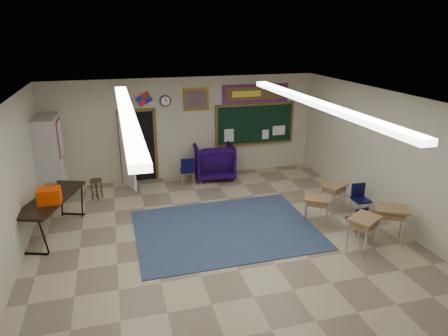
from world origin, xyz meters
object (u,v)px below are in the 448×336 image
object	(u,v)px
wooden_stool	(97,189)
student_desk_front_left	(317,210)
wingback_armchair	(214,161)
folding_table	(53,214)
student_desk_front_right	(333,196)

from	to	relation	value
wooden_stool	student_desk_front_left	bearing A→B (deg)	-30.59
student_desk_front_left	wooden_stool	size ratio (longest dim) A/B	1.27
wingback_armchair	folding_table	world-z (taller)	folding_table
student_desk_front_right	folding_table	bearing A→B (deg)	146.57
student_desk_front_left	folding_table	size ratio (longest dim) A/B	0.33
wooden_stool	student_desk_front_right	bearing A→B (deg)	-22.46
student_desk_front_right	folding_table	size ratio (longest dim) A/B	0.34
wingback_armchair	student_desk_front_left	distance (m)	3.96
student_desk_front_right	wooden_stool	bearing A→B (deg)	129.71
student_desk_front_left	wooden_stool	xyz separation A→B (m)	(-4.90, 2.90, -0.09)
wingback_armchair	wooden_stool	distance (m)	3.49
wingback_armchair	wooden_stool	world-z (taller)	wingback_armchair
wingback_armchair	wooden_stool	xyz separation A→B (m)	(-3.40, -0.76, -0.25)
wingback_armchair	student_desk_front_right	distance (m)	3.84
student_desk_front_left	student_desk_front_right	world-z (taller)	student_desk_front_right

